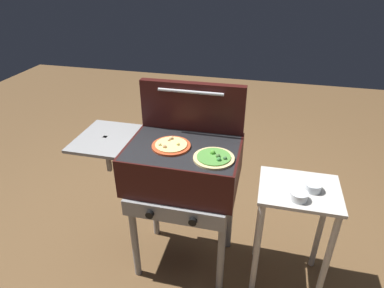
{
  "coord_description": "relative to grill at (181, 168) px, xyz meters",
  "views": [
    {
      "loc": [
        0.42,
        -1.55,
        1.82
      ],
      "look_at": [
        0.05,
        0.0,
        0.92
      ],
      "focal_mm": 30.77,
      "sensor_mm": 36.0,
      "label": 1
    }
  ],
  "objects": [
    {
      "name": "ground_plane",
      "position": [
        0.01,
        0.0,
        -0.76
      ],
      "size": [
        8.0,
        8.0,
        0.0
      ],
      "primitive_type": "plane",
      "color": "brown"
    },
    {
      "name": "grill",
      "position": [
        0.0,
        0.0,
        0.0
      ],
      "size": [
        0.96,
        0.53,
        0.9
      ],
      "color": "#38110F",
      "rests_on": "ground_plane"
    },
    {
      "name": "grill_lid_open",
      "position": [
        0.01,
        0.22,
        0.3
      ],
      "size": [
        0.63,
        0.08,
        0.3
      ],
      "color": "#38110F",
      "rests_on": "grill"
    },
    {
      "name": "pizza_cheese",
      "position": [
        -0.05,
        -0.02,
        0.15
      ],
      "size": [
        0.22,
        0.22,
        0.03
      ],
      "color": "#C64723",
      "rests_on": "grill"
    },
    {
      "name": "pizza_veggie",
      "position": [
        0.21,
        -0.09,
        0.15
      ],
      "size": [
        0.22,
        0.22,
        0.04
      ],
      "color": "#E0C17F",
      "rests_on": "grill"
    },
    {
      "name": "prep_table",
      "position": [
        0.67,
        0.0,
        -0.24
      ],
      "size": [
        0.44,
        0.36,
        0.72
      ],
      "color": "beige",
      "rests_on": "ground_plane"
    },
    {
      "name": "topping_bowl_near",
      "position": [
        0.74,
        0.0,
        -0.01
      ],
      "size": [
        0.09,
        0.09,
        0.04
      ],
      "color": "silver",
      "rests_on": "prep_table"
    },
    {
      "name": "topping_bowl_far",
      "position": [
        0.66,
        -0.1,
        -0.01
      ],
      "size": [
        0.09,
        0.09,
        0.04
      ],
      "color": "silver",
      "rests_on": "prep_table"
    }
  ]
}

